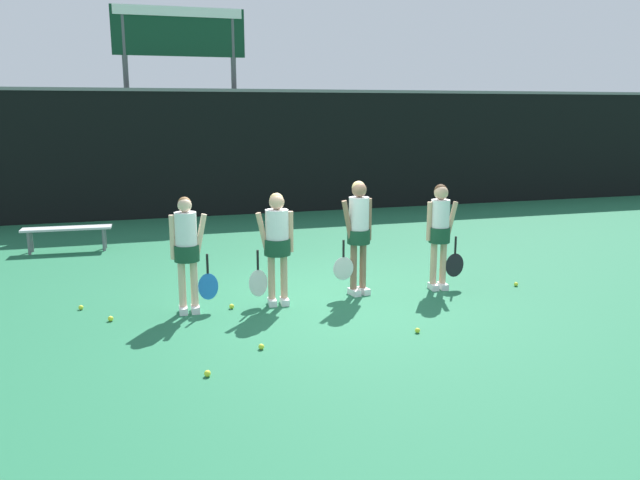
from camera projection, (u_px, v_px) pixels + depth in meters
name	position (u px, v px, depth m)	size (l,w,h in m)	color
ground_plane	(323.00, 299.00, 9.23)	(140.00, 140.00, 0.00)	#216642
fence_windscreen	(236.00, 152.00, 16.23)	(60.00, 0.08, 3.26)	black
scoreboard	(180.00, 54.00, 16.39)	(3.42, 0.15, 5.34)	#515156
bench_courtside	(67.00, 231.00, 12.22)	(1.68, 0.43, 0.48)	#B2B2B7
player_0	(187.00, 247.00, 8.44)	(0.62, 0.34, 1.61)	beige
player_1	(277.00, 240.00, 8.79)	(0.65, 0.38, 1.61)	tan
player_2	(358.00, 228.00, 9.27)	(0.63, 0.35, 1.72)	#8C664C
player_3	(440.00, 229.00, 9.56)	(0.63, 0.33, 1.64)	tan
tennis_ball_0	(417.00, 330.00, 7.82)	(0.07, 0.07, 0.07)	#CCE033
tennis_ball_1	(516.00, 284.00, 9.88)	(0.07, 0.07, 0.07)	#CCE033
tennis_ball_2	(261.00, 347.00, 7.28)	(0.07, 0.07, 0.07)	#CCE033
tennis_ball_3	(111.00, 319.00, 8.25)	(0.07, 0.07, 0.07)	#CCE033
tennis_ball_4	(207.00, 373.00, 6.55)	(0.07, 0.07, 0.07)	#CCE033
tennis_ball_5	(232.00, 306.00, 8.76)	(0.07, 0.07, 0.07)	#CCE033
tennis_ball_6	(81.00, 307.00, 8.72)	(0.07, 0.07, 0.07)	#CCE033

